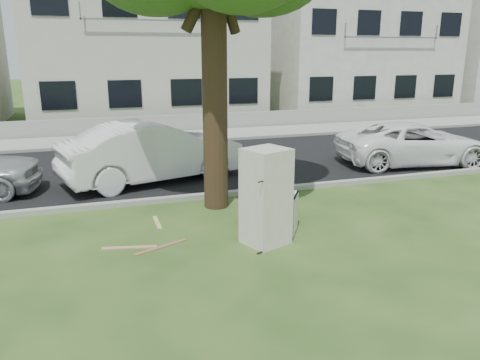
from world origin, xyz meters
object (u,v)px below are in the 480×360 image
object	(u,v)px
car_center	(154,152)
fridge	(266,197)
car_right	(414,143)
cabinet	(270,212)

from	to	relation	value
car_center	fridge	bearing A→B (deg)	179.45
car_center	car_right	xyz separation A→B (m)	(7.92, -0.47, -0.16)
cabinet	car_center	distance (m)	4.70
fridge	cabinet	size ratio (longest dim) A/B	1.76
fridge	cabinet	world-z (taller)	fridge
car_right	cabinet	bearing A→B (deg)	130.44
cabinet	car_right	size ratio (longest dim) A/B	0.21
fridge	car_right	size ratio (longest dim) A/B	0.38
car_center	car_right	world-z (taller)	car_center
car_right	car_center	bearing A→B (deg)	95.11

